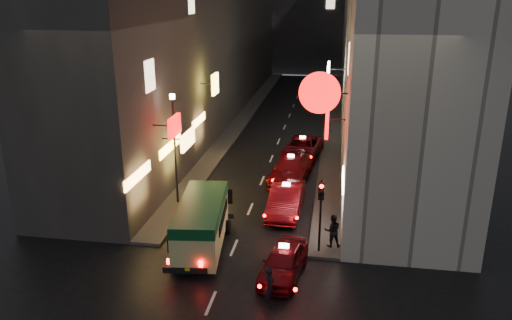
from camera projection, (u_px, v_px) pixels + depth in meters
The scene contains 13 objects.
building_left at pixel (203, 21), 45.86m from camera, with size 7.55×52.10×18.00m.
building_right at pixel (381, 22), 43.43m from camera, with size 8.41×52.00×18.00m.
sidewalk_left at pixel (244, 117), 48.16m from camera, with size 1.50×52.00×0.15m, color #44423F.
sidewalk_right at pixel (333, 120), 46.87m from camera, with size 1.50×52.00×0.15m, color #44423F.
minibus at pixel (202, 220), 23.13m from camera, with size 2.60×5.77×2.39m.
taxi_near at pixel (284, 259), 21.15m from camera, with size 2.72×5.13×1.72m.
taxi_second at pixel (286, 197), 27.21m from camera, with size 2.50×5.82×2.01m.
taxi_third at pixel (291, 167), 31.86m from camera, with size 3.05×6.04×2.02m.
taxi_far at pixel (302, 146), 36.32m from camera, with size 2.92×5.59×1.87m.
pedestrian_crossing at pixel (269, 284), 19.15m from camera, with size 0.60×0.39×1.82m, color black.
pedestrian_sidewalk at pixel (333, 228), 23.27m from camera, with size 0.69×0.43×1.83m, color black.
traffic_light at pixel (321, 201), 22.21m from camera, with size 0.26×0.43×3.50m.
lamp_post at pixel (175, 142), 27.35m from camera, with size 0.28×0.28×6.22m.
Camera 1 is at (4.42, -12.17, 11.56)m, focal length 35.00 mm.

